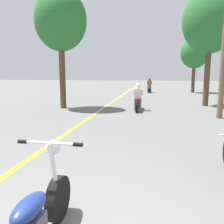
{
  "coord_description": "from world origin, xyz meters",
  "views": [
    {
      "loc": [
        1.0,
        -1.86,
        1.9
      ],
      "look_at": [
        -0.06,
        4.13,
        0.9
      ],
      "focal_mm": 38.0,
      "sensor_mm": 36.0,
      "label": 1
    }
  ],
  "objects_px": {
    "roadside_tree_right_near": "(210,22)",
    "roadside_tree_right_far": "(195,53)",
    "motorcycle_rider_far": "(149,87)",
    "roadside_tree_left": "(61,21)",
    "motorcycle_foreground": "(32,221)",
    "utility_pole": "(224,50)",
    "motorcycle_rider_lead": "(138,100)"
  },
  "relations": [
    {
      "from": "utility_pole",
      "to": "roadside_tree_right_far",
      "type": "xyz_separation_m",
      "value": [
        0.97,
        13.72,
        0.98
      ]
    },
    {
      "from": "utility_pole",
      "to": "roadside_tree_right_far",
      "type": "distance_m",
      "value": 13.79
    },
    {
      "from": "roadside_tree_right_near",
      "to": "motorcycle_rider_lead",
      "type": "relative_size",
      "value": 3.33
    },
    {
      "from": "roadside_tree_right_near",
      "to": "roadside_tree_right_far",
      "type": "relative_size",
      "value": 1.21
    },
    {
      "from": "motorcycle_foreground",
      "to": "motorcycle_rider_far",
      "type": "bearing_deg",
      "value": 88.04
    },
    {
      "from": "roadside_tree_right_near",
      "to": "motorcycle_foreground",
      "type": "height_order",
      "value": "roadside_tree_right_near"
    },
    {
      "from": "motorcycle_foreground",
      "to": "motorcycle_rider_lead",
      "type": "bearing_deg",
      "value": 87.73
    },
    {
      "from": "utility_pole",
      "to": "roadside_tree_right_near",
      "type": "distance_m",
      "value": 4.4
    },
    {
      "from": "utility_pole",
      "to": "motorcycle_rider_far",
      "type": "xyz_separation_m",
      "value": [
        -3.23,
        13.42,
        -2.31
      ]
    },
    {
      "from": "motorcycle_foreground",
      "to": "motorcycle_rider_lead",
      "type": "relative_size",
      "value": 1.02
    },
    {
      "from": "roadside_tree_right_far",
      "to": "motorcycle_foreground",
      "type": "xyz_separation_m",
      "value": [
        -4.96,
        -22.29,
        -3.42
      ]
    },
    {
      "from": "roadside_tree_left",
      "to": "motorcycle_rider_far",
      "type": "bearing_deg",
      "value": 69.16
    },
    {
      "from": "roadside_tree_right_near",
      "to": "motorcycle_foreground",
      "type": "relative_size",
      "value": 3.27
    },
    {
      "from": "motorcycle_foreground",
      "to": "motorcycle_rider_far",
      "type": "height_order",
      "value": "motorcycle_rider_far"
    },
    {
      "from": "motorcycle_foreground",
      "to": "motorcycle_rider_far",
      "type": "xyz_separation_m",
      "value": [
        0.75,
        21.99,
        0.13
      ]
    },
    {
      "from": "roadside_tree_right_far",
      "to": "motorcycle_rider_lead",
      "type": "xyz_separation_m",
      "value": [
        -4.55,
        -12.18,
        -3.29
      ]
    },
    {
      "from": "roadside_tree_left",
      "to": "motorcycle_rider_far",
      "type": "relative_size",
      "value": 2.87
    },
    {
      "from": "roadside_tree_right_far",
      "to": "motorcycle_rider_lead",
      "type": "relative_size",
      "value": 2.74
    },
    {
      "from": "roadside_tree_right_near",
      "to": "motorcycle_rider_far",
      "type": "distance_m",
      "value": 10.9
    },
    {
      "from": "motorcycle_rider_far",
      "to": "roadside_tree_left",
      "type": "bearing_deg",
      "value": -110.84
    },
    {
      "from": "roadside_tree_left",
      "to": "motorcycle_foreground",
      "type": "distance_m",
      "value": 11.69
    },
    {
      "from": "roadside_tree_right_near",
      "to": "roadside_tree_left",
      "type": "distance_m",
      "value": 8.22
    },
    {
      "from": "motorcycle_foreground",
      "to": "motorcycle_rider_lead",
      "type": "distance_m",
      "value": 10.12
    },
    {
      "from": "roadside_tree_right_near",
      "to": "roadside_tree_right_far",
      "type": "height_order",
      "value": "roadside_tree_right_near"
    },
    {
      "from": "roadside_tree_right_far",
      "to": "roadside_tree_right_near",
      "type": "bearing_deg",
      "value": -94.46
    },
    {
      "from": "roadside_tree_left",
      "to": "motorcycle_foreground",
      "type": "bearing_deg",
      "value": -70.16
    },
    {
      "from": "utility_pole",
      "to": "motorcycle_foreground",
      "type": "distance_m",
      "value": 9.76
    },
    {
      "from": "roadside_tree_left",
      "to": "roadside_tree_right_near",
      "type": "bearing_deg",
      "value": 15.98
    },
    {
      "from": "roadside_tree_right_near",
      "to": "motorcycle_foreground",
      "type": "bearing_deg",
      "value": -108.5
    },
    {
      "from": "utility_pole",
      "to": "roadside_tree_right_far",
      "type": "height_order",
      "value": "utility_pole"
    },
    {
      "from": "roadside_tree_left",
      "to": "motorcycle_rider_lead",
      "type": "height_order",
      "value": "roadside_tree_left"
    },
    {
      "from": "motorcycle_foreground",
      "to": "motorcycle_rider_far",
      "type": "distance_m",
      "value": 22.0
    }
  ]
}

